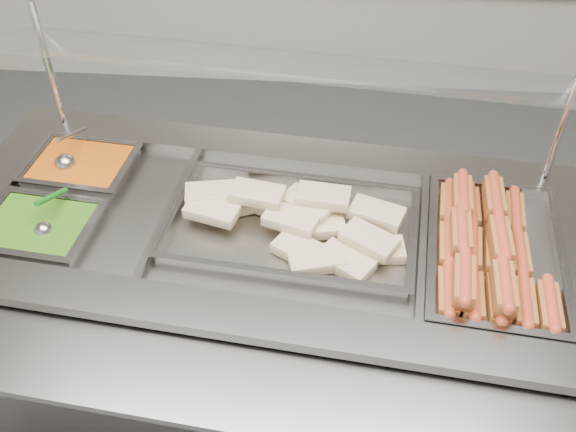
# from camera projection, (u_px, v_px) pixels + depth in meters

# --- Properties ---
(steam_counter) EXTENTS (1.83, 0.96, 0.84)m
(steam_counter) POSITION_uv_depth(u_px,v_px,m) (273.00, 319.00, 1.99)
(steam_counter) COLOR slate
(steam_counter) RESTS_ON ground
(tray_rail) EXTENTS (1.70, 0.52, 0.05)m
(tray_rail) POSITION_uv_depth(u_px,v_px,m) (226.00, 381.00, 1.39)
(tray_rail) COLOR slate
(tray_rail) RESTS_ON steam_counter
(sneeze_guard) EXTENTS (1.56, 0.44, 0.41)m
(sneeze_guard) POSITION_uv_depth(u_px,v_px,m) (285.00, 68.00, 1.63)
(sneeze_guard) COLOR silver
(sneeze_guard) RESTS_ON steam_counter
(pan_hotdogs) EXTENTS (0.37, 0.55, 0.09)m
(pan_hotdogs) POSITION_uv_depth(u_px,v_px,m) (492.00, 259.00, 1.65)
(pan_hotdogs) COLOR gray
(pan_hotdogs) RESTS_ON steam_counter
(pan_wraps) EXTENTS (0.67, 0.44, 0.07)m
(pan_wraps) POSITION_uv_depth(u_px,v_px,m) (291.00, 229.00, 1.72)
(pan_wraps) COLOR gray
(pan_wraps) RESTS_ON steam_counter
(pan_beans) EXTENTS (0.30, 0.25, 0.09)m
(pan_beans) POSITION_uv_depth(u_px,v_px,m) (83.00, 173.00, 1.92)
(pan_beans) COLOR gray
(pan_beans) RESTS_ON steam_counter
(pan_peas) EXTENTS (0.30, 0.25, 0.09)m
(pan_peas) POSITION_uv_depth(u_px,v_px,m) (41.00, 235.00, 1.72)
(pan_peas) COLOR gray
(pan_peas) RESTS_ON steam_counter
(hotdogs_in_buns) EXTENTS (0.29, 0.51, 0.11)m
(hotdogs_in_buns) POSITION_uv_depth(u_px,v_px,m) (486.00, 249.00, 1.62)
(hotdogs_in_buns) COLOR brown
(hotdogs_in_buns) RESTS_ON pan_hotdogs
(tortilla_wraps) EXTENTS (0.61, 0.36, 0.09)m
(tortilla_wraps) POSITION_uv_depth(u_px,v_px,m) (298.00, 220.00, 1.69)
(tortilla_wraps) COLOR beige
(tortilla_wraps) RESTS_ON pan_wraps
(ladle) EXTENTS (0.07, 0.19, 0.13)m
(ladle) POSITION_uv_depth(u_px,v_px,m) (66.00, 162.00, 1.88)
(ladle) COLOR #ABABB0
(ladle) RESTS_ON pan_beans
(serving_spoon) EXTENTS (0.05, 0.17, 0.12)m
(serving_spoon) POSITION_uv_depth(u_px,v_px,m) (45.00, 225.00, 1.68)
(serving_spoon) COLOR #ABABB0
(serving_spoon) RESTS_ON pan_peas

